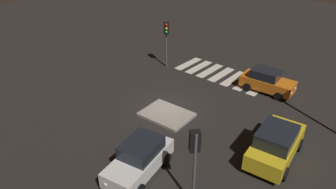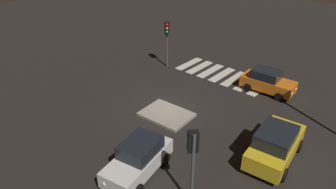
{
  "view_description": "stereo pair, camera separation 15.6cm",
  "coord_description": "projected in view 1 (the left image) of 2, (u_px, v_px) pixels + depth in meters",
  "views": [
    {
      "loc": [
        -11.73,
        13.6,
        11.09
      ],
      "look_at": [
        0.0,
        0.0,
        1.0
      ],
      "focal_mm": 32.82,
      "sensor_mm": 36.0,
      "label": 1
    },
    {
      "loc": [
        -11.84,
        13.5,
        11.09
      ],
      "look_at": [
        0.0,
        0.0,
        1.0
      ],
      "focal_mm": 32.82,
      "sensor_mm": 36.0,
      "label": 2
    }
  ],
  "objects": [
    {
      "name": "ground_plane",
      "position": [
        168.0,
        107.0,
        21.09
      ],
      "size": [
        80.0,
        80.0,
        0.0
      ],
      "primitive_type": "plane",
      "color": "black"
    },
    {
      "name": "traffic_light_west",
      "position": [
        194.0,
        151.0,
        12.53
      ],
      "size": [
        0.53,
        0.54,
        3.89
      ],
      "rotation": [
        0.0,
        0.0,
        -0.73
      ],
      "color": "#47474C",
      "rests_on": "ground"
    },
    {
      "name": "crosswalk_near",
      "position": [
        221.0,
        75.0,
        25.59
      ],
      "size": [
        7.6,
        3.2,
        0.02
      ],
      "color": "silver",
      "rests_on": "ground"
    },
    {
      "name": "car_orange",
      "position": [
        267.0,
        81.0,
        22.72
      ],
      "size": [
        3.96,
        2.02,
        1.69
      ],
      "rotation": [
        0.0,
        0.0,
        3.2
      ],
      "color": "orange",
      "rests_on": "ground"
    },
    {
      "name": "car_yellow",
      "position": [
        276.0,
        144.0,
        16.1
      ],
      "size": [
        2.45,
        4.61,
        1.94
      ],
      "rotation": [
        0.0,
        0.0,
        -1.47
      ],
      "color": "gold",
      "rests_on": "ground"
    },
    {
      "name": "traffic_light_east",
      "position": [
        166.0,
        33.0,
        25.39
      ],
      "size": [
        0.54,
        0.53,
        4.04
      ],
      "rotation": [
        0.0,
        0.0,
        2.3
      ],
      "color": "#47474C",
      "rests_on": "ground"
    },
    {
      "name": "traffic_island",
      "position": [
        167.0,
        115.0,
        20.11
      ],
      "size": [
        3.32,
        2.58,
        0.18
      ],
      "color": "gray",
      "rests_on": "ground"
    },
    {
      "name": "car_white",
      "position": [
        140.0,
        159.0,
        15.21
      ],
      "size": [
        2.48,
        4.26,
        1.77
      ],
      "rotation": [
        0.0,
        0.0,
        1.76
      ],
      "color": "silver",
      "rests_on": "ground"
    }
  ]
}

